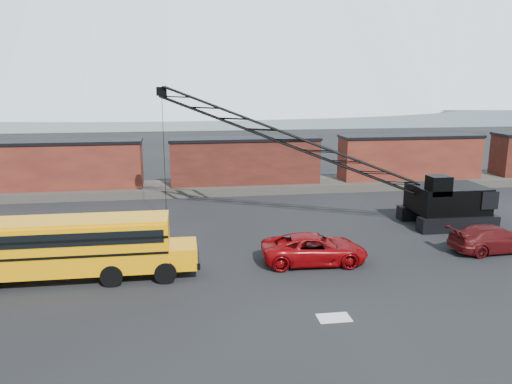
# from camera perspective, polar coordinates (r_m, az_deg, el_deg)

# --- Properties ---
(ground) EXTENTS (160.00, 160.00, 0.00)m
(ground) POSITION_cam_1_polar(r_m,az_deg,el_deg) (25.52, 5.11, -10.23)
(ground) COLOR black
(ground) RESTS_ON ground
(gravel_berm) EXTENTS (120.00, 5.00, 0.70)m
(gravel_berm) POSITION_cam_1_polar(r_m,az_deg,el_deg) (46.20, -1.26, 0.65)
(gravel_berm) COLOR #4A443D
(gravel_berm) RESTS_ON ground
(boxcar_west_near) EXTENTS (13.70, 3.10, 4.17)m
(boxcar_west_near) POSITION_cam_1_polar(r_m,az_deg,el_deg) (46.57, -21.23, 2.91)
(boxcar_west_near) COLOR #481614
(boxcar_west_near) RESTS_ON gravel_berm
(boxcar_mid) EXTENTS (13.70, 3.10, 4.17)m
(boxcar_mid) POSITION_cam_1_polar(r_m,az_deg,el_deg) (45.76, -1.28, 3.61)
(boxcar_mid) COLOR #551C18
(boxcar_mid) RESTS_ON gravel_berm
(boxcar_east_near) EXTENTS (13.70, 3.10, 4.17)m
(boxcar_east_near) POSITION_cam_1_polar(r_m,az_deg,el_deg) (50.32, 17.15, 3.86)
(boxcar_east_near) COLOR #481614
(boxcar_east_near) RESTS_ON gravel_berm
(snow_patch) EXTENTS (1.40, 0.90, 0.02)m
(snow_patch) POSITION_cam_1_polar(r_m,az_deg,el_deg) (22.14, 8.90, -14.01)
(snow_patch) COLOR silver
(snow_patch) RESTS_ON ground
(school_bus) EXTENTS (11.65, 2.65, 3.19)m
(school_bus) POSITION_cam_1_polar(r_m,az_deg,el_deg) (26.70, -19.98, -5.81)
(school_bus) COLOR orange
(school_bus) RESTS_ON ground
(red_pickup) EXTENTS (5.97, 3.00, 1.62)m
(red_pickup) POSITION_cam_1_polar(r_m,az_deg,el_deg) (27.89, 6.68, -6.47)
(red_pickup) COLOR maroon
(red_pickup) RESTS_ON ground
(maroon_suv) EXTENTS (5.58, 2.63, 1.57)m
(maroon_suv) POSITION_cam_1_polar(r_m,az_deg,el_deg) (32.72, 25.53, -4.82)
(maroon_suv) COLOR #4B0D0E
(maroon_suv) RESTS_ON ground
(crawler_crane) EXTENTS (22.70, 6.27, 9.69)m
(crawler_crane) POSITION_cam_1_polar(r_m,az_deg,el_deg) (34.54, 5.33, 5.36)
(crawler_crane) COLOR black
(crawler_crane) RESTS_ON ground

